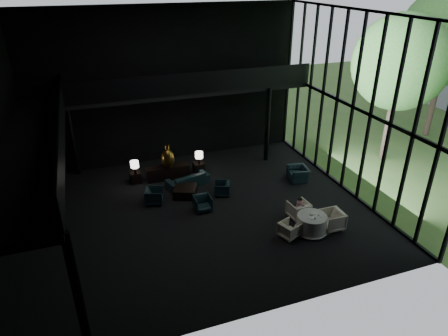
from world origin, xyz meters
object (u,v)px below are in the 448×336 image
object	(u,v)px
table_lamp_right	(199,155)
dining_table	(311,225)
dining_chair_north	(299,209)
table_lamp_left	(135,165)
coffee_table	(185,191)
side_table_left	(136,177)
lounge_armchair_south	(203,203)
side_table_right	(199,168)
bronze_urn	(168,158)
dining_chair_west	(289,230)
console	(168,172)
window_armchair	(298,172)
sofa	(188,177)
lounge_armchair_west	(154,195)
lounge_armchair_east	(222,188)
dining_chair_east	(332,218)
child	(300,204)

from	to	relation	value
table_lamp_right	dining_table	xyz separation A→B (m)	(2.75, -6.32, -0.72)
dining_chair_north	table_lamp_left	bearing A→B (deg)	-45.93
dining_chair_north	table_lamp_right	bearing A→B (deg)	-66.62
coffee_table	table_lamp_right	bearing A→B (deg)	56.71
side_table_left	lounge_armchair_south	bearing A→B (deg)	-56.28
table_lamp_right	lounge_armchair_south	world-z (taller)	table_lamp_right
side_table_right	dining_table	distance (m)	7.02
bronze_urn	dining_chair_west	xyz separation A→B (m)	(3.37, -6.26, -0.86)
console	bronze_urn	bearing A→B (deg)	-90.00
table_lamp_right	dining_chair_west	xyz separation A→B (m)	(1.77, -6.32, -0.72)
window_armchair	dining_table	world-z (taller)	window_armchair
sofa	dining_chair_west	xyz separation A→B (m)	(2.63, -5.40, -0.09)
lounge_armchair_west	lounge_armchair_east	bearing A→B (deg)	-80.53
console	dining_table	world-z (taller)	dining_table
side_table_left	dining_chair_north	xyz separation A→B (m)	(5.98, -5.44, 0.15)
table_lamp_right	coffee_table	world-z (taller)	table_lamp_right
side_table_left	lounge_armchair_west	xyz separation A→B (m)	(0.50, -2.25, 0.11)
coffee_table	dining_table	size ratio (longest dim) A/B	0.75
console	dining_chair_west	distance (m)	7.22
table_lamp_left	lounge_armchair_east	world-z (taller)	table_lamp_left
window_armchair	dining_chair_west	world-z (taller)	window_armchair
window_armchair	dining_table	bearing A→B (deg)	-14.03
bronze_urn	sofa	distance (m)	1.37
lounge_armchair_east	window_armchair	world-z (taller)	window_armchair
side_table_right	dining_chair_east	xyz separation A→B (m)	(3.64, -6.53, 0.20)
lounge_armchair_west	dining_chair_west	xyz separation A→B (m)	(4.48, -4.29, -0.07)
table_lamp_right	lounge_armchair_west	bearing A→B (deg)	-143.00
table_lamp_left	dining_chair_north	xyz separation A→B (m)	(5.98, -5.25, -0.61)
table_lamp_right	dining_chair_east	distance (m)	7.38
table_lamp_left	lounge_armchair_south	world-z (taller)	table_lamp_left
coffee_table	dining_chair_east	size ratio (longest dim) A/B	1.04
side_table_left	lounge_armchair_south	size ratio (longest dim) A/B	0.79
dining_table	dining_chair_east	size ratio (longest dim) A/B	1.38
dining_chair_north	dining_chair_west	world-z (taller)	dining_chair_north
table_lamp_right	side_table_left	bearing A→B (deg)	176.26
sofa	lounge_armchair_east	size ratio (longest dim) A/B	3.29
lounge_armchair_south	dining_chair_east	bearing A→B (deg)	-34.41
table_lamp_left	dining_chair_east	size ratio (longest dim) A/B	0.69
lounge_armchair_east	dining_chair_west	bearing A→B (deg)	41.38
table_lamp_left	window_armchair	world-z (taller)	table_lamp_left
side_table_left	bronze_urn	bearing A→B (deg)	-9.58
lounge_armchair_south	dining_chair_west	xyz separation A→B (m)	(2.61, -3.00, -0.03)
dining_table	child	xyz separation A→B (m)	(0.01, 1.01, 0.39)
lounge_armchair_south	child	world-z (taller)	child
dining_table	child	world-z (taller)	child
bronze_urn	dining_chair_east	world-z (taller)	bronze_urn
console	dining_chair_north	bearing A→B (deg)	-50.35
dining_table	child	bearing A→B (deg)	89.47
sofa	lounge_armchair_south	world-z (taller)	sofa
console	bronze_urn	world-z (taller)	bronze_urn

